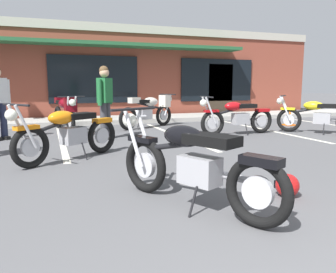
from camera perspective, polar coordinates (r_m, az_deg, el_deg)
The scene contains 13 objects.
ground_plane at distance 4.51m, azimuth 1.97°, elevation -7.16°, with size 80.00×80.00×0.00m, color #515154.
sidewalk_kerb at distance 11.59m, azimuth -11.57°, elevation 2.75°, with size 22.00×1.80×0.14m, color #A8A59E.
brick_storefront_building at distance 15.56m, azimuth -13.90°, elevation 10.26°, with size 18.69×6.88×3.45m.
painted_stall_lines at distance 8.08m, azimuth -7.94°, elevation -0.15°, with size 13.77×4.80×0.01m.
motorcycle_foreground_classic at distance 3.39m, azimuth 4.06°, elevation -4.43°, with size 1.22×1.94×0.98m.
motorcycle_black_cruiser at distance 9.45m, azimuth 24.12°, elevation 3.25°, with size 1.59×1.71×0.98m.
motorcycle_silver_naked at distance 8.60m, azimuth 11.67°, elevation 3.37°, with size 2.11×0.66×0.98m.
motorcycle_green_cafe_racer at distance 9.91m, azimuth -3.15°, elevation 4.59°, with size 1.92×1.25×0.98m.
motorcycle_orange_scrambler at distance 9.36m, azimuth -17.20°, elevation 3.98°, with size 0.79×2.09×0.98m.
motorcycle_cream_vintage at distance 5.77m, azimuth -16.63°, elevation 0.66°, with size 1.82×1.43×0.98m.
person_near_building at distance 7.88m, azimuth -10.68°, elevation 6.49°, with size 0.43×0.55×1.68m.
helmet_on_pavement at distance 3.99m, azimuth 19.63°, elevation -7.85°, with size 0.26×0.26×0.26m.
traffic_cone at distance 11.11m, azimuth 19.96°, elevation 3.13°, with size 0.34×0.34×0.53m.
Camera 1 is at (-1.60, -0.48, 1.23)m, focal length 35.81 mm.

